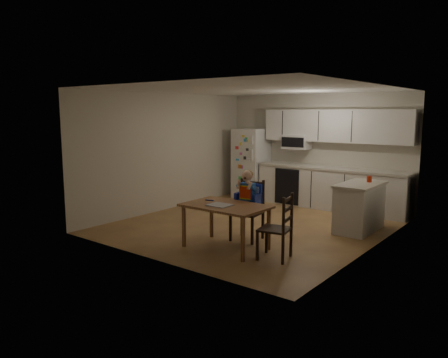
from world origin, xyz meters
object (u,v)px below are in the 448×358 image
at_px(chair_side, 281,223).
at_px(dining_table, 226,211).
at_px(refrigerator, 251,163).
at_px(kitchen_island, 359,207).
at_px(red_cup, 369,179).
at_px(chair_booster, 248,198).

bearing_deg(chair_side, dining_table, -98.14).
bearing_deg(refrigerator, kitchen_island, -22.07).
relative_size(refrigerator, red_cup, 15.37).
bearing_deg(kitchen_island, refrigerator, 157.93).
bearing_deg(chair_booster, red_cup, 46.98).
relative_size(refrigerator, chair_side, 1.79).
relative_size(dining_table, chair_booster, 1.10).
xyz_separation_m(kitchen_island, dining_table, (-1.24, -2.28, 0.16)).
xyz_separation_m(red_cup, chair_booster, (-1.32, -1.88, -0.21)).
bearing_deg(dining_table, red_cup, 62.26).
bearing_deg(red_cup, dining_table, -117.74).
bearing_deg(refrigerator, dining_table, -60.84).
height_order(kitchen_island, chair_booster, chair_booster).
relative_size(red_cup, chair_side, 0.12).
height_order(kitchen_island, chair_side, chair_side).
relative_size(refrigerator, kitchen_island, 1.47).
distance_m(kitchen_island, chair_side, 2.23).
bearing_deg(red_cup, chair_booster, -125.08).
height_order(dining_table, chair_side, chair_side).
bearing_deg(red_cup, refrigerator, 161.73).
distance_m(refrigerator, kitchen_island, 3.53).
relative_size(kitchen_island, dining_table, 0.90).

